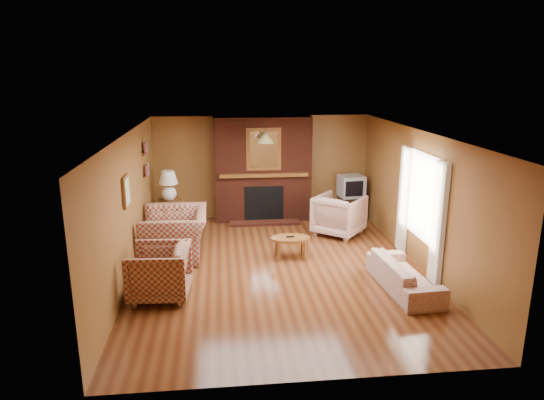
{
  "coord_description": "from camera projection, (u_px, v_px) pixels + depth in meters",
  "views": [
    {
      "loc": [
        -0.97,
        -7.93,
        3.39
      ],
      "look_at": [
        -0.05,
        0.6,
        1.1
      ],
      "focal_mm": 32.0,
      "sensor_mm": 36.0,
      "label": 1
    }
  ],
  "objects": [
    {
      "name": "wall_left",
      "position": [
        129.0,
        208.0,
        8.03
      ],
      "size": [
        0.0,
        6.5,
        6.5
      ],
      "primitive_type": "plane",
      "rotation": [
        1.57,
        0.0,
        1.57
      ],
      "color": "brown",
      "rests_on": "floor"
    },
    {
      "name": "wall_front",
      "position": [
        315.0,
        283.0,
        5.16
      ],
      "size": [
        6.5,
        0.0,
        6.5
      ],
      "primitive_type": "plane",
      "rotation": [
        -1.57,
        0.0,
        0.0
      ],
      "color": "brown",
      "rests_on": "floor"
    },
    {
      "name": "fireplace",
      "position": [
        263.0,
        170.0,
        11.16
      ],
      "size": [
        2.2,
        0.82,
        2.4
      ],
      "color": "#481A0F",
      "rests_on": "floor"
    },
    {
      "name": "tv_stand",
      "position": [
        350.0,
        208.0,
        11.43
      ],
      "size": [
        0.5,
        0.46,
        0.54
      ],
      "primitive_type": "cube",
      "rotation": [
        0.0,
        0.0,
        -0.01
      ],
      "color": "black",
      "rests_on": "floor"
    },
    {
      "name": "pendant_light",
      "position": [
        266.0,
        139.0,
        10.29
      ],
      "size": [
        0.36,
        0.36,
        0.48
      ],
      "color": "black",
      "rests_on": "ceiling"
    },
    {
      "name": "window_right",
      "position": [
        421.0,
        206.0,
        8.37
      ],
      "size": [
        0.1,
        1.85,
        2.0
      ],
      "color": "beige",
      "rests_on": "wall_right"
    },
    {
      "name": "bookshelf",
      "position": [
        147.0,
        160.0,
        9.74
      ],
      "size": [
        0.09,
        0.55,
        0.71
      ],
      "color": "brown",
      "rests_on": "wall_left"
    },
    {
      "name": "botanical_print",
      "position": [
        126.0,
        191.0,
        7.65
      ],
      "size": [
        0.05,
        0.4,
        0.5
      ],
      "color": "brown",
      "rests_on": "wall_left"
    },
    {
      "name": "side_table",
      "position": [
        170.0,
        215.0,
        10.65
      ],
      "size": [
        0.53,
        0.53,
        0.65
      ],
      "primitive_type": "cube",
      "rotation": [
        0.0,
        0.0,
        0.1
      ],
      "color": "brown",
      "rests_on": "floor"
    },
    {
      "name": "table_lamp",
      "position": [
        168.0,
        184.0,
        10.47
      ],
      "size": [
        0.41,
        0.41,
        0.67
      ],
      "color": "silver",
      "rests_on": "side_table"
    },
    {
      "name": "plaid_armchair",
      "position": [
        159.0,
        272.0,
        7.4
      ],
      "size": [
        0.96,
        0.94,
        0.83
      ],
      "primitive_type": "imported",
      "rotation": [
        0.0,
        0.0,
        -1.63
      ],
      "color": "maroon",
      "rests_on": "floor"
    },
    {
      "name": "coffee_table",
      "position": [
        290.0,
        240.0,
        8.99
      ],
      "size": [
        0.73,
        0.45,
        0.43
      ],
      "color": "brown",
      "rests_on": "floor"
    },
    {
      "name": "ceiling",
      "position": [
        279.0,
        133.0,
        7.98
      ],
      "size": [
        6.5,
        6.5,
        0.0
      ],
      "primitive_type": "plane",
      "rotation": [
        3.14,
        0.0,
        0.0
      ],
      "color": "white",
      "rests_on": "wall_back"
    },
    {
      "name": "floral_armchair",
      "position": [
        339.0,
        215.0,
        10.29
      ],
      "size": [
        1.3,
        1.31,
        0.85
      ],
      "primitive_type": "imported",
      "rotation": [
        0.0,
        0.0,
        2.44
      ],
      "color": "beige",
      "rests_on": "floor"
    },
    {
      "name": "floral_sofa",
      "position": [
        404.0,
        275.0,
        7.72
      ],
      "size": [
        0.77,
        1.72,
        0.49
      ],
      "primitive_type": "imported",
      "rotation": [
        0.0,
        0.0,
        1.64
      ],
      "color": "beige",
      "rests_on": "floor"
    },
    {
      "name": "wall_back",
      "position": [
        262.0,
        167.0,
        11.41
      ],
      "size": [
        6.5,
        0.0,
        6.5
      ],
      "primitive_type": "plane",
      "rotation": [
        1.57,
        0.0,
        0.0
      ],
      "color": "brown",
      "rests_on": "floor"
    },
    {
      "name": "crt_tv",
      "position": [
        351.0,
        186.0,
        11.29
      ],
      "size": [
        0.59,
        0.59,
        0.5
      ],
      "color": "#9DA0A5",
      "rests_on": "tv_stand"
    },
    {
      "name": "floor",
      "position": [
        278.0,
        268.0,
        8.59
      ],
      "size": [
        6.5,
        6.5,
        0.0
      ],
      "primitive_type": "plane",
      "color": "#47210F",
      "rests_on": "ground"
    },
    {
      "name": "wall_right",
      "position": [
        419.0,
        199.0,
        8.54
      ],
      "size": [
        0.0,
        6.5,
        6.5
      ],
      "primitive_type": "plane",
      "rotation": [
        1.57,
        0.0,
        -1.57
      ],
      "color": "brown",
      "rests_on": "floor"
    },
    {
      "name": "plaid_loveseat",
      "position": [
        175.0,
        234.0,
        9.05
      ],
      "size": [
        1.21,
        1.38,
        0.88
      ],
      "primitive_type": "imported",
      "rotation": [
        0.0,
        0.0,
        -1.55
      ],
      "color": "maroon",
      "rests_on": "floor"
    }
  ]
}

